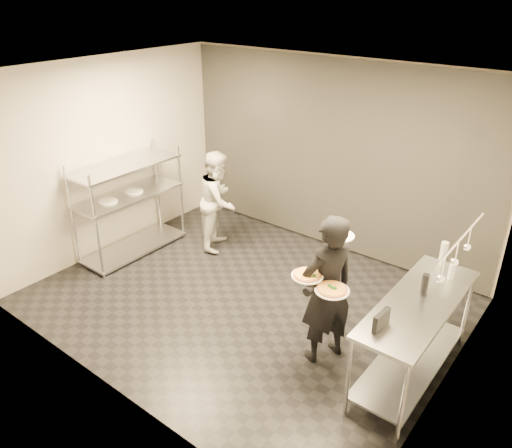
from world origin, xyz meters
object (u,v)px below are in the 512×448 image
Objects in this scene: chef at (219,200)px; bottle_green at (443,254)px; bottle_clear at (452,269)px; bottle_dark at (425,285)px; pos_monitor at (381,320)px; pass_rack at (129,203)px; salad_plate at (339,234)px; prep_counter at (415,326)px; waiter at (327,290)px; pizza_plate_far at (332,289)px; pizza_plate_near at (307,275)px.

bottle_green is (3.34, -0.11, 0.31)m from chef.
bottle_dark reaches higher than bottle_clear.
bottle_dark reaches higher than pos_monitor.
pos_monitor is at bearing -8.23° from pass_rack.
salad_plate is (3.40, 0.04, 0.56)m from pass_rack.
pass_rack and chef have the same top height.
prep_counter is (4.33, 0.00, -0.14)m from pass_rack.
bottle_clear is at bearing -120.12° from chef.
prep_counter is 0.43m from bottle_dark.
bottle_dark is at bearing -127.89° from chef.
waiter is 0.32m from pizza_plate_far.
pos_monitor is (0.81, -0.65, -0.33)m from salad_plate.
pass_rack is at bearing -178.27° from bottle_dark.
pizza_plate_far is 0.91m from bottle_dark.
bottle_dark is at bearing 1.73° from pass_rack.
chef is at bearing 152.78° from pizza_plate_far.
pizza_plate_near is at bearing -144.65° from chef.
waiter is at bearing -139.88° from chef.
pizza_plate_near reaches higher than prep_counter.
pizza_plate_near is 1.57m from bottle_green.
bottle_green is (0.04, 1.41, 0.05)m from pos_monitor.
salad_plate is at bearing 145.69° from pos_monitor.
bottle_dark is at bearing 140.27° from waiter.
chef reaches higher than bottle_clear.
bottle_dark is (0.10, 0.74, 0.03)m from pos_monitor.
pizza_plate_near is at bearing -125.10° from bottle_green.
pass_rack is 0.89× the size of prep_counter.
bottle_clear is at bearing 76.53° from bottle_dark.
pizza_plate_far is at bearing -126.07° from bottle_clear.
waiter is 7.37× the size of bottle_dark.
prep_counter is 1.20× the size of chef.
salad_plate reaches higher than pos_monitor.
bottle_clear is at bearing 84.29° from pos_monitor.
salad_plate is (-0.93, 0.04, 0.71)m from prep_counter.
chef is 3.35m from bottle_green.
chef is 4.44× the size of pizza_plate_far.
prep_counter is at bearing -98.91° from bottle_clear.
bottle_green is at bearing 64.42° from pizza_plate_far.
pizza_plate_far is 1.33m from bottle_clear.
chef is 3.53m from bottle_clear.
bottle_green is at bearing 94.86° from bottle_dark.
prep_counter is 7.74× the size of pos_monitor.
pizza_plate_far is at bearing 171.95° from pos_monitor.
prep_counter is at bearing 35.12° from pizza_plate_far.
pass_rack is at bearing 176.09° from pos_monitor.
waiter is at bearing -153.98° from bottle_dark.
bottle_clear is (0.95, 0.87, 0.19)m from waiter.
chef is at bearing 174.72° from bottle_clear.
pass_rack is 4.32m from bottle_dark.
salad_plate reaches higher than bottle_dark.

